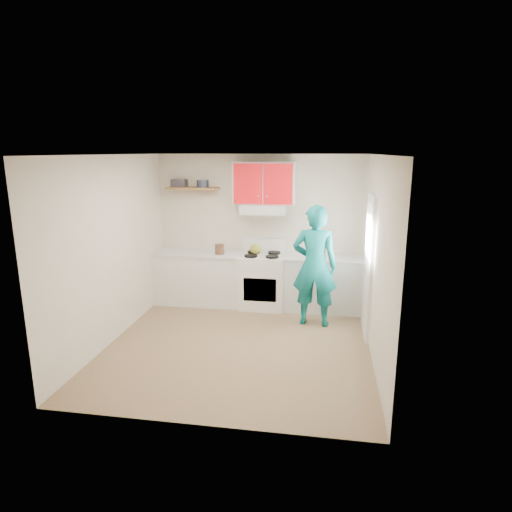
% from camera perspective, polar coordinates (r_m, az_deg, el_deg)
% --- Properties ---
extents(floor, '(3.80, 3.80, 0.00)m').
position_cam_1_polar(floor, '(6.27, -2.20, -11.41)').
color(floor, brown).
rests_on(floor, ground).
extents(ceiling, '(3.60, 3.80, 0.04)m').
position_cam_1_polar(ceiling, '(5.68, -2.44, 13.10)').
color(ceiling, white).
rests_on(ceiling, floor).
extents(back_wall, '(3.60, 0.04, 2.60)m').
position_cam_1_polar(back_wall, '(7.67, 0.50, 3.47)').
color(back_wall, beige).
rests_on(back_wall, floor).
extents(front_wall, '(3.60, 0.04, 2.60)m').
position_cam_1_polar(front_wall, '(4.07, -7.63, -5.86)').
color(front_wall, beige).
rests_on(front_wall, floor).
extents(left_wall, '(0.04, 3.80, 2.60)m').
position_cam_1_polar(left_wall, '(6.43, -18.23, 0.81)').
color(left_wall, beige).
rests_on(left_wall, floor).
extents(right_wall, '(0.04, 3.80, 2.60)m').
position_cam_1_polar(right_wall, '(5.77, 15.51, -0.43)').
color(right_wall, beige).
rests_on(right_wall, floor).
extents(door, '(0.05, 0.85, 2.05)m').
position_cam_1_polar(door, '(6.50, 14.50, -1.30)').
color(door, white).
rests_on(door, floor).
extents(door_glass, '(0.01, 0.55, 0.95)m').
position_cam_1_polar(door_glass, '(6.41, 14.48, 2.39)').
color(door_glass, white).
rests_on(door_glass, door).
extents(counter_left, '(1.52, 0.60, 0.90)m').
position_cam_1_polar(counter_left, '(7.80, -7.43, -2.89)').
color(counter_left, silver).
rests_on(counter_left, floor).
extents(counter_right, '(1.32, 0.60, 0.90)m').
position_cam_1_polar(counter_right, '(7.50, 8.80, -3.63)').
color(counter_right, silver).
rests_on(counter_right, floor).
extents(stove, '(0.76, 0.65, 0.92)m').
position_cam_1_polar(stove, '(7.54, 0.86, -3.28)').
color(stove, white).
rests_on(stove, floor).
extents(range_hood, '(0.76, 0.44, 0.15)m').
position_cam_1_polar(range_hood, '(7.38, 1.02, 6.17)').
color(range_hood, silver).
rests_on(range_hood, back_wall).
extents(upper_cabinets, '(1.02, 0.33, 0.70)m').
position_cam_1_polar(upper_cabinets, '(7.39, 1.09, 9.49)').
color(upper_cabinets, red).
rests_on(upper_cabinets, back_wall).
extents(shelf, '(0.90, 0.30, 0.04)m').
position_cam_1_polar(shelf, '(7.69, -8.27, 8.76)').
color(shelf, brown).
rests_on(shelf, back_wall).
extents(books, '(0.26, 0.19, 0.13)m').
position_cam_1_polar(books, '(7.77, -10.01, 9.37)').
color(books, '#3B343B').
rests_on(books, shelf).
extents(tin, '(0.21, 0.21, 0.13)m').
position_cam_1_polar(tin, '(7.64, -6.98, 9.38)').
color(tin, '#333D4C').
rests_on(tin, shelf).
extents(kettle, '(0.22, 0.22, 0.17)m').
position_cam_1_polar(kettle, '(7.51, -0.06, 0.93)').
color(kettle, olive).
rests_on(kettle, stove).
extents(crock, '(0.16, 0.16, 0.19)m').
position_cam_1_polar(crock, '(7.49, -4.78, 0.79)').
color(crock, '#4E3322').
rests_on(crock, counter_left).
extents(cutting_board, '(0.32, 0.25, 0.02)m').
position_cam_1_polar(cutting_board, '(7.27, 7.26, -0.37)').
color(cutting_board, olive).
rests_on(cutting_board, counter_right).
extents(silicone_mat, '(0.33, 0.28, 0.01)m').
position_cam_1_polar(silicone_mat, '(7.40, 12.35, -0.36)').
color(silicone_mat, red).
rests_on(silicone_mat, counter_right).
extents(person, '(0.71, 0.49, 1.88)m').
position_cam_1_polar(person, '(6.70, 7.67, -1.29)').
color(person, '#0D7376').
rests_on(person, floor).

